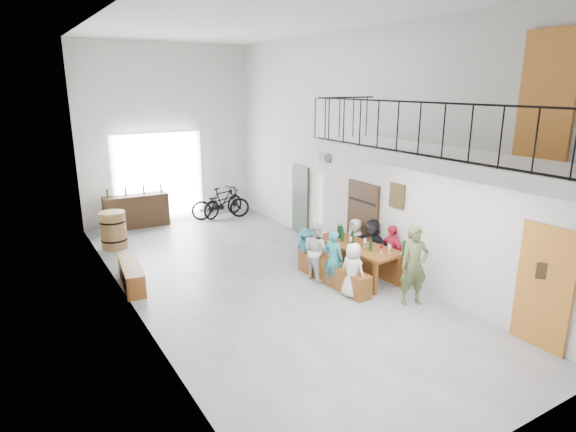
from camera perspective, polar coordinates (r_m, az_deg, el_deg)
floor at (r=10.93m, az=-3.51°, el=-7.59°), size 12.00×12.00×0.00m
room_walls at (r=10.09m, az=-3.84°, el=11.33°), size 12.00×12.00×12.00m
gateway_portal at (r=15.73m, az=-15.06°, el=4.37°), size 2.80×0.08×2.80m
right_wall_decor at (r=10.49m, az=14.42°, el=1.00°), size 0.07×8.28×5.07m
balcony at (r=8.90m, az=17.42°, el=6.29°), size 1.52×5.62×4.00m
tasting_table at (r=10.91m, az=8.09°, el=-3.79°), size 1.12×2.19×0.79m
bench_inner at (r=10.68m, az=5.30°, el=-6.74°), size 0.43×2.19×0.50m
bench_wall at (r=11.44m, az=9.92°, el=-5.41°), size 0.45×2.15×0.49m
tableware at (r=10.84m, az=8.11°, el=-2.63°), size 0.44×1.49×0.35m
side_bench at (r=11.13m, az=-18.09°, el=-6.55°), size 0.59×1.80×0.50m
oak_barrel at (r=13.64m, az=-19.98°, el=-1.58°), size 0.68×0.68×1.00m
serving_counter at (r=15.44m, az=-17.51°, el=0.56°), size 1.91×0.58×1.00m
counter_bottles at (r=15.31m, az=-17.71°, el=2.89°), size 1.66×0.09×0.28m
guest_left_a at (r=9.99m, az=7.67°, el=-6.38°), size 0.50×0.64×1.16m
guest_left_b at (r=10.37m, az=5.40°, el=-5.11°), size 0.46×0.55×1.29m
guest_left_c at (r=10.80m, az=3.39°, el=-4.10°), size 0.54×0.67×1.33m
guest_left_d at (r=11.29m, az=2.10°, el=-4.00°), size 0.42×0.69×1.03m
guest_right_a at (r=11.00m, az=12.13°, el=-4.21°), size 0.37×0.77×1.27m
guest_right_b at (r=11.40m, az=9.88°, el=-3.43°), size 0.52×1.21×1.26m
guest_right_c at (r=11.79m, az=7.96°, el=-3.01°), size 0.39×0.57×1.14m
host_standing at (r=9.84m, az=14.72°, el=-5.71°), size 0.68×0.56×1.61m
potted_plant at (r=12.73m, az=4.53°, el=-3.27°), size 0.38×0.34×0.40m
bicycle_near at (r=15.80m, az=-8.01°, el=1.45°), size 1.99×1.05×1.00m
bicycle_far at (r=16.02m, az=-7.69°, el=1.68°), size 1.75×1.00×1.01m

